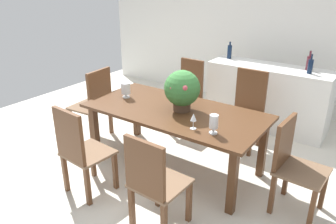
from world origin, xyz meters
TOP-DOWN VIEW (x-y plane):
  - ground_plane at (0.00, 0.00)m, footprint 7.04×7.04m
  - back_wall at (0.00, 2.60)m, footprint 6.40×0.10m
  - dining_table at (0.00, -0.02)m, footprint 2.06×1.01m
  - chair_foot_end at (1.34, -0.02)m, footprint 0.46×0.47m
  - chair_near_right at (0.46, -1.04)m, footprint 0.46×0.46m
  - chair_far_right at (0.46, 0.99)m, footprint 0.45×0.41m
  - chair_far_left at (-0.46, 1.00)m, footprint 0.43×0.47m
  - chair_near_left at (-0.47, -1.04)m, footprint 0.48×0.47m
  - chair_head_end at (-1.33, -0.02)m, footprint 0.50×0.51m
  - flower_centerpiece at (0.07, 0.01)m, footprint 0.40×0.40m
  - crystal_vase_left at (0.64, -0.31)m, footprint 0.09×0.09m
  - crystal_vase_center_near at (-0.73, -0.03)m, footprint 0.11×0.11m
  - wine_glass at (0.43, -0.33)m, footprint 0.06×0.06m
  - kitchen_counter at (0.48, 1.73)m, footprint 1.75×0.57m
  - wine_bottle_green at (1.02, 1.66)m, footprint 0.07×0.07m
  - wine_bottle_clear at (0.96, 1.84)m, footprint 0.07×0.07m
  - wine_bottle_dark at (-0.23, 1.83)m, footprint 0.07×0.07m
  - potted_plant_floor at (-2.28, 0.95)m, footprint 0.38×0.38m

SIDE VIEW (x-z plane):
  - ground_plane at x=0.00m, z-range 0.00..0.00m
  - potted_plant_floor at x=-2.28m, z-range 0.02..0.53m
  - kitchen_counter at x=0.48m, z-range 0.00..0.93m
  - chair_foot_end at x=1.34m, z-range 0.05..0.98m
  - chair_near_right at x=0.46m, z-range 0.05..1.00m
  - chair_near_left at x=-0.47m, z-range 0.05..1.03m
  - chair_head_end at x=-1.33m, z-range 0.05..1.05m
  - chair_far_left at x=-0.46m, z-range 0.04..1.07m
  - chair_far_right at x=0.46m, z-range 0.05..1.08m
  - dining_table at x=0.00m, z-range 0.28..1.02m
  - crystal_vase_center_near at x=-0.73m, z-range 0.75..0.94m
  - crystal_vase_left at x=0.64m, z-range 0.75..0.95m
  - wine_glass at x=0.43m, z-range 0.77..0.93m
  - flower_centerpiece at x=0.07m, z-range 0.75..1.22m
  - wine_bottle_green at x=1.02m, z-range 0.90..1.16m
  - wine_bottle_clear at x=0.96m, z-range 0.90..1.17m
  - wine_bottle_dark at x=-0.23m, z-range 0.91..1.17m
  - back_wall at x=0.00m, z-range 0.00..2.60m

